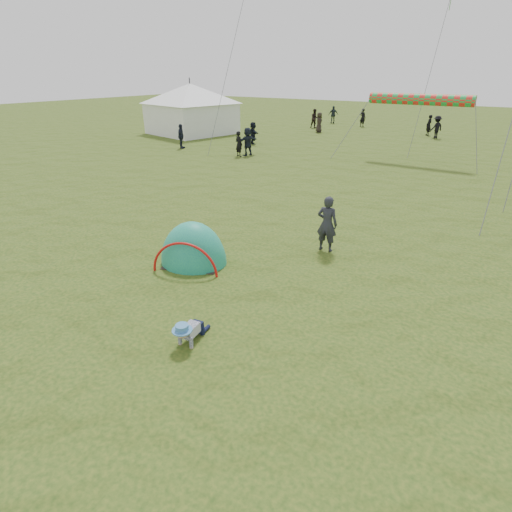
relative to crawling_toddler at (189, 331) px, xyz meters
The scene contains 16 objects.
ground 0.76m from the crawling_toddler, 124.47° to the left, with size 140.00×140.00×0.00m, color #1D3B12.
crawling_toddler is the anchor object (origin of this frame).
popup_tent 3.81m from the crawling_toddler, 130.07° to the left, with size 1.93×1.59×2.50m, color #177375.
standing_adult 5.89m from the crawling_toddler, 86.29° to the left, with size 0.64×0.42×1.74m, color #24252D.
event_marquee 30.59m from the crawling_toddler, 131.51° to the left, with size 6.44×6.44×4.43m, color white, non-canonical shape.
crowd_person_0 33.27m from the crawling_toddler, 94.24° to the left, with size 0.62×0.40×1.69m, color black.
crowd_person_2 39.02m from the crawling_toddler, 109.26° to the left, with size 1.02×0.42×1.74m, color #1F282E.
crowd_person_3 31.85m from the crawling_toddler, 92.83° to the left, with size 1.15×0.66×1.78m, color black.
crowd_person_4 31.73m from the crawling_toddler, 110.56° to the left, with size 0.84×0.55×1.72m, color black.
crowd_person_5 20.08m from the crawling_toddler, 121.08° to the left, with size 1.65×0.53×1.78m, color #1C232D.
crowd_person_6 37.03m from the crawling_toddler, 104.54° to the left, with size 0.62×0.41×1.71m, color black.
crowd_person_7 34.71m from the crawling_toddler, 111.65° to the left, with size 0.85×0.67×1.76m, color black.
crowd_person_11 24.66m from the crawling_toddler, 120.76° to the left, with size 1.49×0.48×1.61m, color black.
crowd_person_12 19.74m from the crawling_toddler, 122.67° to the left, with size 0.58×0.38×1.59m, color black.
crowd_person_14 23.07m from the crawling_toddler, 133.41° to the left, with size 0.98×0.41×1.68m, color #1C212F.
rainbow_tube_kite 21.53m from the crawling_toddler, 92.44° to the left, with size 0.64×0.64×5.87m, color red.
Camera 1 is at (5.26, -5.44, 5.11)m, focal length 28.00 mm.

